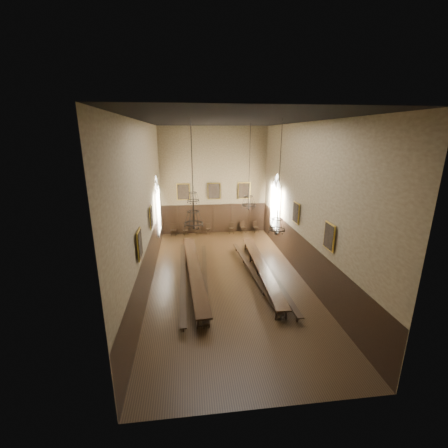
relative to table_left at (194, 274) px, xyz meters
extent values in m
cube|color=black|center=(1.98, -0.05, -0.42)|extent=(9.00, 18.00, 0.02)
cube|color=black|center=(1.98, -0.05, 8.60)|extent=(9.00, 18.00, 0.02)
cube|color=#7F6E4E|center=(1.98, 8.96, 4.09)|extent=(9.00, 0.02, 9.00)
cube|color=#7F6E4E|center=(1.98, -9.06, 4.09)|extent=(9.00, 0.02, 9.00)
cube|color=#7F6E4E|center=(-2.53, -0.05, 4.09)|extent=(0.02, 18.00, 9.00)
cube|color=#7F6E4E|center=(6.49, -0.05, 4.09)|extent=(0.02, 18.00, 9.00)
cube|color=black|center=(0.00, 0.00, 0.37)|extent=(1.33, 10.47, 0.07)
cube|color=black|center=(4.03, -0.06, 0.33)|extent=(0.95, 9.86, 0.07)
cube|color=black|center=(-0.67, -0.18, 0.02)|extent=(0.44, 10.17, 0.05)
cube|color=black|center=(0.59, -0.25, 0.00)|extent=(0.70, 9.56, 0.05)
cube|color=black|center=(3.49, -0.09, 0.00)|extent=(0.94, 9.47, 0.05)
cube|color=black|center=(4.53, 0.12, 0.04)|extent=(0.50, 10.58, 0.05)
cube|color=black|center=(-1.56, 8.40, 0.09)|extent=(0.50, 0.50, 0.05)
cube|color=black|center=(-1.56, 8.60, 0.36)|extent=(0.46, 0.08, 0.55)
cube|color=black|center=(-0.54, 8.45, 0.01)|extent=(0.46, 0.46, 0.05)
cube|color=black|center=(-0.54, 8.61, 0.24)|extent=(0.39, 0.12, 0.46)
cube|color=black|center=(0.55, 8.47, 0.04)|extent=(0.51, 0.51, 0.05)
cube|color=black|center=(0.55, 8.65, 0.30)|extent=(0.42, 0.14, 0.50)
cube|color=black|center=(1.40, 8.48, 0.01)|extent=(0.42, 0.42, 0.05)
cube|color=black|center=(1.40, 8.65, 0.24)|extent=(0.39, 0.07, 0.46)
cube|color=black|center=(3.46, 8.40, 0.05)|extent=(0.48, 0.48, 0.05)
cube|color=black|center=(3.46, 8.58, 0.30)|extent=(0.43, 0.10, 0.51)
cube|color=black|center=(4.48, 8.49, 0.07)|extent=(0.56, 0.56, 0.05)
cube|color=black|center=(4.48, 8.68, 0.34)|extent=(0.44, 0.16, 0.54)
cube|color=black|center=(5.59, 8.46, 0.06)|extent=(0.54, 0.54, 0.05)
cube|color=black|center=(5.59, 8.64, 0.32)|extent=(0.43, 0.17, 0.52)
cylinder|color=black|center=(0.10, 2.33, 6.74)|extent=(0.03, 0.03, 3.71)
torus|color=black|center=(0.10, 2.33, 3.94)|extent=(0.77, 0.77, 0.05)
torus|color=black|center=(0.10, 2.33, 4.43)|extent=(0.49, 0.49, 0.04)
cylinder|color=black|center=(0.10, 2.33, 4.34)|extent=(0.05, 0.05, 1.09)
cylinder|color=black|center=(3.77, 2.86, 6.58)|extent=(0.03, 0.03, 4.02)
torus|color=black|center=(3.77, 2.86, 3.41)|extent=(0.94, 0.94, 0.06)
torus|color=black|center=(3.77, 2.86, 4.02)|extent=(0.60, 0.60, 0.04)
cylinder|color=black|center=(3.77, 2.86, 3.91)|extent=(0.07, 0.07, 1.33)
cylinder|color=black|center=(0.01, -2.83, 6.81)|extent=(0.03, 0.03, 3.56)
torus|color=black|center=(0.01, -2.83, 3.95)|extent=(0.87, 0.87, 0.05)
torus|color=black|center=(0.01, -2.83, 4.52)|extent=(0.55, 0.55, 0.04)
cylinder|color=black|center=(0.01, -2.83, 4.42)|extent=(0.06, 0.06, 1.23)
cylinder|color=black|center=(4.04, -2.71, 6.53)|extent=(0.03, 0.03, 4.13)
torus|color=black|center=(4.04, -2.71, 3.47)|extent=(0.81, 0.81, 0.05)
torus|color=black|center=(4.04, -2.71, 3.99)|extent=(0.51, 0.51, 0.04)
cylinder|color=black|center=(4.04, -2.71, 3.90)|extent=(0.06, 0.06, 1.14)
cube|color=#B5902B|center=(-0.62, 8.83, 3.29)|extent=(1.10, 0.12, 1.40)
cube|color=black|center=(-0.62, 8.83, 3.29)|extent=(0.98, 0.02, 1.28)
cube|color=#B5902B|center=(1.98, 8.83, 3.29)|extent=(1.10, 0.12, 1.40)
cube|color=black|center=(1.98, 8.83, 3.29)|extent=(0.98, 0.02, 1.28)
cube|color=#B5902B|center=(4.58, 8.83, 3.29)|extent=(1.10, 0.12, 1.40)
cube|color=black|center=(4.58, 8.83, 3.29)|extent=(0.98, 0.02, 1.28)
cube|color=#B5902B|center=(-2.40, 0.95, 3.29)|extent=(0.12, 1.00, 1.30)
cube|color=black|center=(-2.40, 0.95, 3.29)|extent=(0.02, 0.88, 1.18)
cube|color=#B5902B|center=(-2.40, -3.55, 3.29)|extent=(0.12, 1.00, 1.30)
cube|color=black|center=(-2.40, -3.55, 3.29)|extent=(0.02, 0.88, 1.18)
cube|color=#B5902B|center=(6.36, 0.95, 3.29)|extent=(0.12, 1.00, 1.30)
cube|color=black|center=(6.36, 0.95, 3.29)|extent=(0.02, 0.88, 1.18)
cube|color=#B5902B|center=(6.36, -3.55, 3.29)|extent=(0.12, 1.00, 1.30)
cube|color=black|center=(6.36, -3.55, 3.29)|extent=(0.02, 0.88, 1.18)
camera|label=1|loc=(-0.19, -16.24, 7.92)|focal=24.00mm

